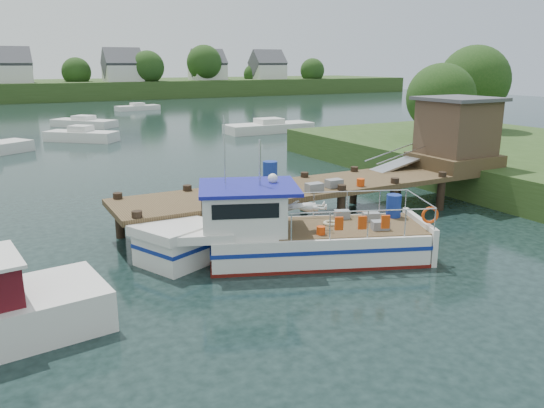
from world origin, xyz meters
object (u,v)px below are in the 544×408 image
moored_far (138,107)px  moored_c (269,127)px  lobster_boat (280,234)px  moored_b (81,135)px  dock (412,153)px  moored_d (84,123)px

moored_far → moored_c: 28.38m
lobster_boat → moored_b: size_ratio=1.66×
dock → moored_b: bearing=109.4°
moored_c → moored_d: moored_c is taller
moored_d → dock: bearing=-89.5°
moored_b → moored_c: moored_c is taller
moored_far → moored_b: size_ratio=1.07×
lobster_boat → moored_d: lobster_boat is taller
dock → moored_d: size_ratio=2.69×
dock → moored_far: (1.70, 52.54, -1.89)m
lobster_boat → moored_c: bearing=84.0°
moored_b → moored_c: 15.56m
dock → moored_d: 37.36m
lobster_boat → moored_d: (0.60, 39.73, -0.41)m
moored_far → moored_d: size_ratio=0.94×
moored_d → moored_b: bearing=-111.4°
lobster_boat → moored_far: bearing=101.2°
lobster_boat → moored_c: 31.12m
dock → moored_b: (-9.32, 26.53, -1.79)m
moored_b → moored_far: bearing=73.1°
lobster_boat → moored_b: (-1.21, 29.71, -0.35)m
moored_far → moored_b: bearing=-137.7°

